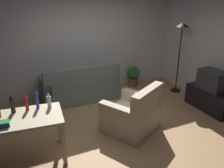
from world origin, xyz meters
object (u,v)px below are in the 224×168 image
Objects in this scene: potted_plant at (133,74)px; bottle_clear at (49,102)px; armchair at (133,115)px; tv at (213,80)px; bottle_red at (27,103)px; bottle_blue at (37,101)px; desk at (21,124)px; bottle_dark at (12,105)px; book_stack at (0,124)px; torchiere_lamp at (181,39)px; tv_stand at (210,100)px; couch at (80,88)px.

potted_plant is 2.47× the size of bottle_clear.
tv is at bearing 151.48° from armchair.
bottle_red reaches higher than bottle_clear.
bottle_blue is at bearing -0.32° from bottle_red.
desk is at bearing -145.79° from potted_plant.
bottle_blue reaches higher than armchair.
bottle_dark reaches higher than armchair.
potted_plant is at bearing 34.08° from bottle_blue.
book_stack is at bearing -23.59° from armchair.
bottle_blue is (-3.66, -1.06, -0.52)m from torchiere_lamp.
torchiere_lamp is 6.16× the size of bottle_blue.
bottle_clear is (-3.48, 0.05, 0.62)m from tv_stand.
book_stack is at bearing 48.90° from couch.
bottle_dark is at bearing 88.37° from tv_stand.
bottle_blue is 1.18× the size of book_stack.
armchair is 5.19× the size of bottle_clear.
bottle_clear reaches higher than couch.
bottle_blue is at bearing 54.03° from couch.
bottle_clear is at bearing 23.45° from desk.
bottle_clear is (-3.49, 0.05, 0.16)m from tv.
couch is 1.79m from armchair.
potted_plant is 3.55m from bottle_red.
potted_plant is at bearing 23.41° from tv.
bottle_dark is 0.96× the size of bottle_blue.
bottle_dark is at bearing 115.93° from desk.
book_stack is (-3.34, -2.24, 0.46)m from potted_plant.
bottle_dark is (-3.16, -1.88, 0.56)m from potted_plant.
desk is 4.46× the size of bottle_dark.
couch is 1.50× the size of armchair.
bottle_clear is at bearing -143.49° from potted_plant.
bottle_red reaches higher than tv.
couch is at bearing 168.28° from torchiere_lamp.
tv_stand is 4.14× the size of bottle_red.
bottle_blue reaches higher than tv.
bottle_clear is at bearing 22.97° from book_stack.
armchair is 1.59m from bottle_clear.
tv is (0.00, -0.00, 0.46)m from tv_stand.
potted_plant is 2.14× the size of bottle_red.
potted_plant is 2.02× the size of bottle_dark.
tv is 3.94m from desk.
tv is at bearing -1.60° from bottle_blue.
torchiere_lamp reaches higher than tv_stand.
bottle_dark is at bearing -33.33° from armchair.
desk is 0.33m from bottle_dark.
torchiere_lamp is at bearing 15.52° from bottle_red.
bottle_clear reaches higher than desk.
bottle_dark is 0.42m from book_stack.
bottle_blue reaches higher than bottle_dark.
bottle_clear reaches higher than tv.
tv is 2.26× the size of bottle_red.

